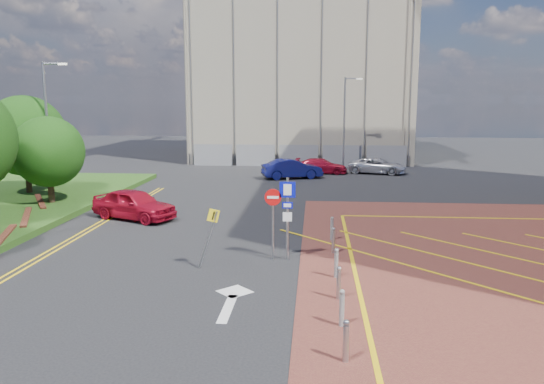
# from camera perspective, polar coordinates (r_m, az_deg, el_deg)

# --- Properties ---
(ground) EXTENTS (140.00, 140.00, 0.00)m
(ground) POSITION_cam_1_polar(r_m,az_deg,el_deg) (19.72, 0.02, -8.10)
(ground) COLOR black
(ground) RESTS_ON ground
(tree_c) EXTENTS (4.00, 4.00, 4.90)m
(tree_c) POSITION_cam_1_polar(r_m,az_deg,el_deg) (32.51, -22.92, 4.00)
(tree_c) COLOR #3D2B1C
(tree_c) RESTS_ON grass_bed
(tree_d) EXTENTS (5.00, 5.00, 6.08)m
(tree_d) POSITION_cam_1_polar(r_m,az_deg,el_deg) (36.52, -25.03, 5.49)
(tree_d) COLOR #3D2B1C
(tree_d) RESTS_ON grass_bed
(lamp_left_far) EXTENTS (1.53, 0.16, 8.00)m
(lamp_left_far) POSITION_cam_1_polar(r_m,az_deg,el_deg) (34.61, -22.92, 6.75)
(lamp_left_far) COLOR #9EA0A8
(lamp_left_far) RESTS_ON grass_bed
(lamp_back) EXTENTS (1.53, 0.16, 8.00)m
(lamp_back) POSITION_cam_1_polar(r_m,az_deg,el_deg) (46.79, 7.87, 7.69)
(lamp_back) COLOR #9EA0A8
(lamp_back) RESTS_ON ground
(sign_cluster) EXTENTS (1.17, 0.12, 3.20)m
(sign_cluster) POSITION_cam_1_polar(r_m,az_deg,el_deg) (20.14, 1.09, -1.96)
(sign_cluster) COLOR #9EA0A8
(sign_cluster) RESTS_ON ground
(warning_sign) EXTENTS (0.82, 0.43, 2.24)m
(warning_sign) POSITION_cam_1_polar(r_m,az_deg,el_deg) (19.28, -6.69, -4.18)
(warning_sign) COLOR #9EA0A8
(warning_sign) RESTS_ON ground
(bollard_row) EXTENTS (0.14, 11.14, 0.90)m
(bollard_row) POSITION_cam_1_polar(r_m,az_deg,el_deg) (17.95, 7.00, -8.44)
(bollard_row) COLOR #9EA0A8
(bollard_row) RESTS_ON forecourt
(construction_building) EXTENTS (21.20, 19.20, 22.00)m
(construction_building) POSITION_cam_1_polar(r_m,az_deg,el_deg) (58.91, 3.28, 14.67)
(construction_building) COLOR #9F9282
(construction_building) RESTS_ON ground
(construction_fence) EXTENTS (21.60, 0.06, 2.00)m
(construction_fence) POSITION_cam_1_polar(r_m,az_deg,el_deg) (48.96, 4.05, 3.91)
(construction_fence) COLOR gray
(construction_fence) RESTS_ON ground
(car_red_left) EXTENTS (4.97, 3.57, 1.57)m
(car_red_left) POSITION_cam_1_polar(r_m,az_deg,el_deg) (28.21, -14.62, -1.27)
(car_red_left) COLOR #AB0E25
(car_red_left) RESTS_ON ground
(car_blue_back) EXTENTS (4.94, 2.98, 1.54)m
(car_blue_back) POSITION_cam_1_polar(r_m,az_deg,el_deg) (41.45, 2.16, 2.52)
(car_blue_back) COLOR navy
(car_blue_back) RESTS_ON ground
(car_red_back) EXTENTS (4.45, 2.14, 1.25)m
(car_red_back) POSITION_cam_1_polar(r_m,az_deg,el_deg) (44.56, 5.33, 2.81)
(car_red_back) COLOR #B00F28
(car_red_back) RESTS_ON ground
(car_silver_back) EXTENTS (5.11, 3.37, 1.31)m
(car_silver_back) POSITION_cam_1_polar(r_m,az_deg,el_deg) (45.11, 11.28, 2.79)
(car_silver_back) COLOR silver
(car_silver_back) RESTS_ON ground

